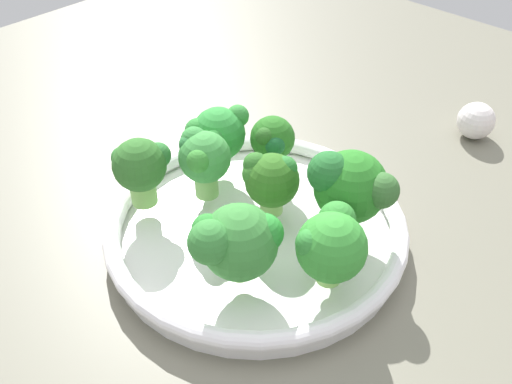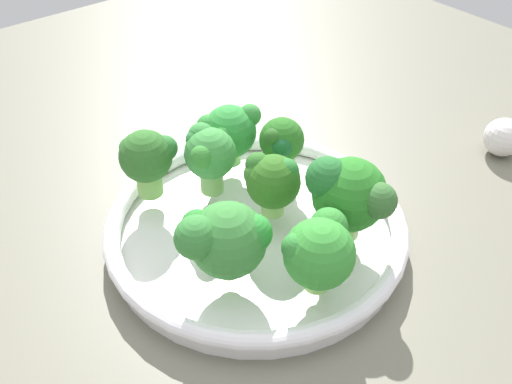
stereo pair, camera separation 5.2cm
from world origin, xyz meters
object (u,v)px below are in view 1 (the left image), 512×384
broccoli_floret_4 (203,157)px  broccoli_floret_7 (141,166)px  broccoli_floret_3 (331,244)px  garlic_bulb (476,121)px  broccoli_floret_1 (236,241)px  broccoli_floret_5 (270,179)px  broccoli_floret_6 (350,185)px  bowl (256,228)px  broccoli_floret_2 (218,134)px  broccoli_floret_0 (272,142)px

broccoli_floret_4 → broccoli_floret_7: 5.74cm
broccoli_floret_3 → garlic_bulb: (2.90, -32.05, -4.45)cm
broccoli_floret_1 → broccoli_floret_7: same height
broccoli_floret_3 → broccoli_floret_5: size_ratio=1.06×
broccoli_floret_6 → broccoli_floret_7: size_ratio=1.17×
garlic_bulb → broccoli_floret_6: bearing=90.5°
broccoli_floret_5 → broccoli_floret_7: bearing=36.7°
bowl → broccoli_floret_2: broccoli_floret_2 is taller
broccoli_floret_5 → garlic_bulb: (-6.26, -29.13, -4.44)cm
broccoli_floret_3 → broccoli_floret_7: 19.24cm
broccoli_floret_4 → broccoli_floret_3: bearing=178.6°
bowl → broccoli_floret_4: 8.36cm
bowl → broccoli_floret_6: 10.29cm
broccoli_floret_1 → broccoli_floret_5: (3.62, -7.98, -0.23)cm
broccoli_floret_1 → broccoli_floret_2: (12.31, -9.72, -0.14)cm
broccoli_floret_4 → broccoli_floret_7: same height
broccoli_floret_1 → broccoli_floret_3: size_ratio=1.15×
broccoli_floret_3 → garlic_bulb: bearing=-84.8°
bowl → broccoli_floret_0: bearing=-59.6°
broccoli_floret_0 → broccoli_floret_1: 14.53cm
broccoli_floret_2 → broccoli_floret_6: broccoli_floret_6 is taller
broccoli_floret_7 → garlic_bulb: broccoli_floret_7 is taller
broccoli_floret_0 → broccoli_floret_7: (5.76, 11.65, 0.43)cm
bowl → broccoli_floret_5: 5.39cm
broccoli_floret_6 → broccoli_floret_1: bearing=75.7°
bowl → broccoli_floret_7: (9.33, 5.57, 5.54)cm
bowl → broccoli_floret_1: size_ratio=3.78×
broccoli_floret_2 → broccoli_floret_4: (-2.46, 4.27, 0.58)cm
bowl → broccoli_floret_4: broccoli_floret_4 is taller
bowl → broccoli_floret_4: bearing=8.9°
broccoli_floret_4 → broccoli_floret_6: bearing=-155.9°
broccoli_floret_4 → broccoli_floret_5: size_ratio=1.13×
bowl → broccoli_floret_0: 8.71cm
broccoli_floret_0 → broccoli_floret_7: 13.01cm
broccoli_floret_3 → broccoli_floret_5: 9.61cm
broccoli_floret_4 → broccoli_floret_7: size_ratio=1.01×
broccoli_floret_4 → broccoli_floret_7: (3.38, 4.64, -0.27)cm
broccoli_floret_7 → broccoli_floret_5: bearing=-143.3°
broccoli_floret_0 → broccoli_floret_4: (2.38, 7.02, 0.70)cm
broccoli_floret_2 → garlic_bulb: (-14.94, -27.39, -4.53)cm
broccoli_floret_2 → broccoli_floret_1: bearing=141.7°
broccoli_floret_6 → broccoli_floret_0: bearing=-7.4°
broccoli_floret_1 → broccoli_floret_4: 11.26cm
broccoli_floret_4 → broccoli_floret_5: bearing=-157.9°
broccoli_floret_7 → broccoli_floret_2: bearing=-95.9°
broccoli_floret_4 → broccoli_floret_0: bearing=-108.7°
broccoli_floret_0 → broccoli_floret_5: (-3.85, 4.49, 0.03)cm
broccoli_floret_1 → broccoli_floret_6: size_ratio=0.93×
broccoli_floret_2 → broccoli_floret_5: size_ratio=1.06×
bowl → broccoli_floret_2: 10.45cm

